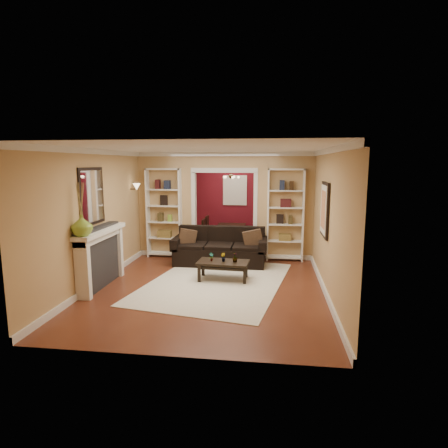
# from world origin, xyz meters

# --- Properties ---
(floor) EXTENTS (8.00, 8.00, 0.00)m
(floor) POSITION_xyz_m (0.00, 0.00, 0.00)
(floor) COLOR brown
(floor) RESTS_ON ground
(ceiling) EXTENTS (8.00, 8.00, 0.00)m
(ceiling) POSITION_xyz_m (0.00, 0.00, 2.70)
(ceiling) COLOR white
(ceiling) RESTS_ON ground
(wall_back) EXTENTS (8.00, 0.00, 8.00)m
(wall_back) POSITION_xyz_m (0.00, 4.00, 1.35)
(wall_back) COLOR tan
(wall_back) RESTS_ON ground
(wall_front) EXTENTS (8.00, 0.00, 8.00)m
(wall_front) POSITION_xyz_m (0.00, -4.00, 1.35)
(wall_front) COLOR tan
(wall_front) RESTS_ON ground
(wall_left) EXTENTS (0.00, 8.00, 8.00)m
(wall_left) POSITION_xyz_m (-2.25, 0.00, 1.35)
(wall_left) COLOR tan
(wall_left) RESTS_ON ground
(wall_right) EXTENTS (0.00, 8.00, 8.00)m
(wall_right) POSITION_xyz_m (2.25, 0.00, 1.35)
(wall_right) COLOR tan
(wall_right) RESTS_ON ground
(partition_wall) EXTENTS (4.50, 0.15, 2.70)m
(partition_wall) POSITION_xyz_m (0.00, 1.20, 1.35)
(partition_wall) COLOR tan
(partition_wall) RESTS_ON floor
(red_back_panel) EXTENTS (4.44, 0.04, 2.64)m
(red_back_panel) POSITION_xyz_m (0.00, 3.97, 1.32)
(red_back_panel) COLOR maroon
(red_back_panel) RESTS_ON floor
(dining_window) EXTENTS (0.78, 0.03, 0.98)m
(dining_window) POSITION_xyz_m (0.00, 3.93, 1.55)
(dining_window) COLOR #8CA5CC
(dining_window) RESTS_ON wall_back
(area_rug) EXTENTS (3.20, 4.03, 0.01)m
(area_rug) POSITION_xyz_m (0.10, -0.97, 0.01)
(area_rug) COLOR silver
(area_rug) RESTS_ON floor
(sofa) EXTENTS (2.25, 0.97, 0.88)m
(sofa) POSITION_xyz_m (-0.01, 0.45, 0.44)
(sofa) COLOR black
(sofa) RESTS_ON floor
(pillow_left) EXTENTS (0.43, 0.28, 0.41)m
(pillow_left) POSITION_xyz_m (-0.81, 0.43, 0.64)
(pillow_left) COLOR #523823
(pillow_left) RESTS_ON sofa
(pillow_right) EXTENTS (0.45, 0.17, 0.44)m
(pillow_right) POSITION_xyz_m (0.79, 0.43, 0.65)
(pillow_right) COLOR #523823
(pillow_right) RESTS_ON sofa
(coffee_table) EXTENTS (1.10, 0.65, 0.40)m
(coffee_table) POSITION_xyz_m (0.23, -0.78, 0.20)
(coffee_table) COLOR black
(coffee_table) RESTS_ON floor
(plant_left) EXTENTS (0.11, 0.10, 0.17)m
(plant_left) POSITION_xyz_m (-0.02, -0.78, 0.49)
(plant_left) COLOR #336626
(plant_left) RESTS_ON coffee_table
(plant_center) EXTENTS (0.12, 0.12, 0.18)m
(plant_center) POSITION_xyz_m (0.23, -0.78, 0.49)
(plant_center) COLOR #336626
(plant_center) RESTS_ON coffee_table
(plant_right) EXTENTS (0.15, 0.15, 0.19)m
(plant_right) POSITION_xyz_m (0.47, -0.78, 0.50)
(plant_right) COLOR #336626
(plant_right) RESTS_ON coffee_table
(bookshelf_left) EXTENTS (0.90, 0.30, 2.30)m
(bookshelf_left) POSITION_xyz_m (-1.55, 1.03, 1.15)
(bookshelf_left) COLOR white
(bookshelf_left) RESTS_ON floor
(bookshelf_right) EXTENTS (0.90, 0.30, 2.30)m
(bookshelf_right) POSITION_xyz_m (1.55, 1.03, 1.15)
(bookshelf_right) COLOR white
(bookshelf_right) RESTS_ON floor
(fireplace) EXTENTS (0.32, 1.70, 1.16)m
(fireplace) POSITION_xyz_m (-2.09, -1.50, 0.58)
(fireplace) COLOR white
(fireplace) RESTS_ON floor
(vase) EXTENTS (0.40, 0.40, 0.38)m
(vase) POSITION_xyz_m (-2.09, -2.20, 1.35)
(vase) COLOR #83AE38
(vase) RESTS_ON fireplace
(mirror) EXTENTS (0.03, 0.95, 1.10)m
(mirror) POSITION_xyz_m (-2.23, -1.50, 1.80)
(mirror) COLOR silver
(mirror) RESTS_ON wall_left
(wall_sconce) EXTENTS (0.18, 0.18, 0.22)m
(wall_sconce) POSITION_xyz_m (-2.15, 0.55, 1.83)
(wall_sconce) COLOR #FFE0A5
(wall_sconce) RESTS_ON wall_left
(framed_art) EXTENTS (0.04, 0.85, 1.05)m
(framed_art) POSITION_xyz_m (2.21, -1.00, 1.55)
(framed_art) COLOR black
(framed_art) RESTS_ON wall_right
(dining_table) EXTENTS (1.54, 0.86, 0.54)m
(dining_table) POSITION_xyz_m (0.01, 2.68, 0.27)
(dining_table) COLOR black
(dining_table) RESTS_ON floor
(dining_chair_nw) EXTENTS (0.50, 0.50, 0.83)m
(dining_chair_nw) POSITION_xyz_m (-0.54, 2.38, 0.41)
(dining_chair_nw) COLOR black
(dining_chair_nw) RESTS_ON floor
(dining_chair_ne) EXTENTS (0.45, 0.45, 0.80)m
(dining_chair_ne) POSITION_xyz_m (0.56, 2.38, 0.40)
(dining_chair_ne) COLOR black
(dining_chair_ne) RESTS_ON floor
(dining_chair_sw) EXTENTS (0.53, 0.53, 0.84)m
(dining_chair_sw) POSITION_xyz_m (-0.54, 2.98, 0.42)
(dining_chair_sw) COLOR black
(dining_chair_sw) RESTS_ON floor
(dining_chair_se) EXTENTS (0.53, 0.53, 0.94)m
(dining_chair_se) POSITION_xyz_m (0.56, 2.98, 0.47)
(dining_chair_se) COLOR black
(dining_chair_se) RESTS_ON floor
(chandelier) EXTENTS (0.50, 0.50, 0.30)m
(chandelier) POSITION_xyz_m (0.00, 2.70, 2.02)
(chandelier) COLOR #3C2B1B
(chandelier) RESTS_ON ceiling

